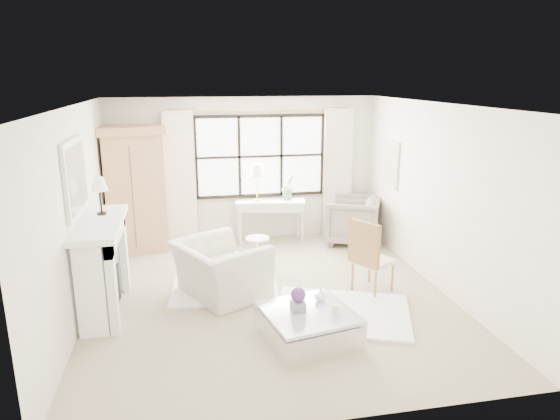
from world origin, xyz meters
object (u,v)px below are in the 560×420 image
(console_table, at_px, (270,221))
(club_armchair, at_px, (220,270))
(armoire, at_px, (134,189))
(coffee_table, at_px, (308,326))

(console_table, relative_size, club_armchair, 1.11)
(console_table, bearing_deg, armoire, -168.81)
(coffee_table, bearing_deg, armoire, 109.59)
(console_table, height_order, club_armchair, console_table)
(club_armchair, bearing_deg, armoire, 2.92)
(club_armchair, distance_m, coffee_table, 1.74)
(armoire, height_order, coffee_table, armoire)
(armoire, bearing_deg, club_armchair, -70.39)
(club_armchair, xyz_separation_m, coffee_table, (0.92, -1.46, -0.21))
(armoire, xyz_separation_m, coffee_table, (2.24, -3.68, -0.96))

